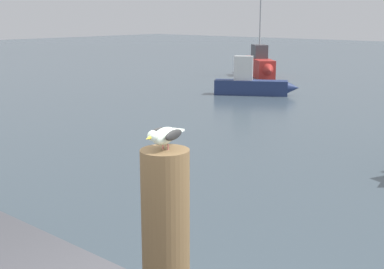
# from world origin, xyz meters

# --- Properties ---
(mooring_post) EXTENTS (0.30, 0.30, 1.11)m
(mooring_post) POSITION_xyz_m (-0.27, -0.27, 1.77)
(mooring_post) COLOR brown
(mooring_post) RESTS_ON harbor_quay
(seagull) EXTENTS (0.19, 0.39, 0.14)m
(seagull) POSITION_xyz_m (-0.27, -0.27, 2.41)
(seagull) COLOR #C66660
(seagull) RESTS_ON mooring_post
(boat_navy) EXTENTS (3.13, 2.24, 1.53)m
(boat_navy) POSITION_xyz_m (-9.75, 14.72, 0.42)
(boat_navy) COLOR navy
(boat_navy) RESTS_ON ground_plane
(boat_red) EXTENTS (3.57, 3.48, 3.98)m
(boat_red) POSITION_xyz_m (-13.20, 20.32, 0.58)
(boat_red) COLOR #B72D28
(boat_red) RESTS_ON ground_plane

